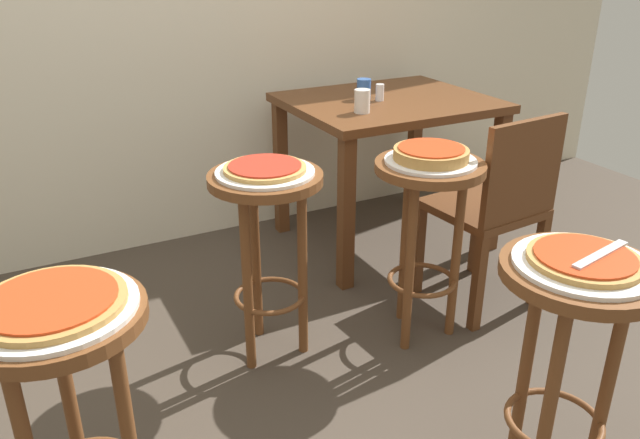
{
  "coord_description": "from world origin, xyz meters",
  "views": [
    {
      "loc": [
        -0.7,
        -1.46,
        1.47
      ],
      "look_at": [
        0.14,
        0.16,
        0.65
      ],
      "focal_mm": 35.68,
      "sensor_mm": 36.0,
      "label": 1
    }
  ],
  "objects_px": {
    "pizza_leftside": "(431,153)",
    "cup_far_edge": "(364,89)",
    "pizza_rear": "(265,168)",
    "cup_near_edge": "(362,101)",
    "serving_plate_foreground": "(583,264)",
    "pizza_middle": "(51,302)",
    "stool_middle": "(67,380)",
    "condiment_shaker": "(380,92)",
    "stool_leftside": "(427,210)",
    "stool_foreground": "(571,330)",
    "pizza_foreground": "(584,258)",
    "dining_table": "(387,122)",
    "stool_rear": "(267,223)",
    "wooden_chair": "(496,205)",
    "pizza_server_knife": "(601,254)",
    "serving_plate_middle": "(52,308)",
    "serving_plate_rear": "(265,172)",
    "serving_plate_leftside": "(431,161)"
  },
  "relations": [
    {
      "from": "serving_plate_rear",
      "to": "condiment_shaker",
      "type": "relative_size",
      "value": 4.34
    },
    {
      "from": "serving_plate_foreground",
      "to": "stool_middle",
      "type": "relative_size",
      "value": 0.48
    },
    {
      "from": "stool_middle",
      "to": "condiment_shaker",
      "type": "xyz_separation_m",
      "value": [
        1.62,
        1.22,
        0.25
      ]
    },
    {
      "from": "serving_plate_middle",
      "to": "stool_leftside",
      "type": "bearing_deg",
      "value": 17.88
    },
    {
      "from": "pizza_middle",
      "to": "pizza_server_knife",
      "type": "distance_m",
      "value": 1.28
    },
    {
      "from": "stool_leftside",
      "to": "cup_far_edge",
      "type": "xyz_separation_m",
      "value": [
        0.24,
        0.86,
        0.26
      ]
    },
    {
      "from": "stool_rear",
      "to": "pizza_rear",
      "type": "bearing_deg",
      "value": 180.0
    },
    {
      "from": "stool_leftside",
      "to": "pizza_server_knife",
      "type": "xyz_separation_m",
      "value": [
        -0.11,
        -0.84,
        0.22
      ]
    },
    {
      "from": "stool_foreground",
      "to": "wooden_chair",
      "type": "bearing_deg",
      "value": 58.56
    },
    {
      "from": "serving_plate_middle",
      "to": "cup_far_edge",
      "type": "xyz_separation_m",
      "value": [
        1.57,
        1.29,
        0.07
      ]
    },
    {
      "from": "stool_foreground",
      "to": "serving_plate_foreground",
      "type": "xyz_separation_m",
      "value": [
        0.0,
        -0.0,
        0.19
      ]
    },
    {
      "from": "pizza_middle",
      "to": "stool_rear",
      "type": "relative_size",
      "value": 0.44
    },
    {
      "from": "pizza_foreground",
      "to": "stool_leftside",
      "type": "distance_m",
      "value": 0.86
    },
    {
      "from": "pizza_middle",
      "to": "cup_near_edge",
      "type": "distance_m",
      "value": 1.78
    },
    {
      "from": "stool_foreground",
      "to": "pizza_server_knife",
      "type": "height_order",
      "value": "pizza_server_knife"
    },
    {
      "from": "pizza_leftside",
      "to": "pizza_server_knife",
      "type": "xyz_separation_m",
      "value": [
        -0.11,
        -0.84,
        0.0
      ]
    },
    {
      "from": "pizza_middle",
      "to": "cup_near_edge",
      "type": "relative_size",
      "value": 3.12
    },
    {
      "from": "pizza_middle",
      "to": "wooden_chair",
      "type": "relative_size",
      "value": 0.38
    },
    {
      "from": "pizza_foreground",
      "to": "wooden_chair",
      "type": "bearing_deg",
      "value": 58.56
    },
    {
      "from": "stool_leftside",
      "to": "pizza_foreground",
      "type": "bearing_deg",
      "value": -99.97
    },
    {
      "from": "pizza_leftside",
      "to": "cup_far_edge",
      "type": "bearing_deg",
      "value": 74.66
    },
    {
      "from": "serving_plate_leftside",
      "to": "cup_near_edge",
      "type": "relative_size",
      "value": 3.23
    },
    {
      "from": "wooden_chair",
      "to": "pizza_server_knife",
      "type": "bearing_deg",
      "value": -119.4
    },
    {
      "from": "cup_near_edge",
      "to": "wooden_chair",
      "type": "distance_m",
      "value": 0.74
    },
    {
      "from": "pizza_leftside",
      "to": "cup_far_edge",
      "type": "xyz_separation_m",
      "value": [
        0.24,
        0.86,
        0.04
      ]
    },
    {
      "from": "serving_plate_middle",
      "to": "serving_plate_foreground",
      "type": "bearing_deg",
      "value": -18.19
    },
    {
      "from": "pizza_rear",
      "to": "dining_table",
      "type": "height_order",
      "value": "pizza_rear"
    },
    {
      "from": "pizza_foreground",
      "to": "pizza_rear",
      "type": "xyz_separation_m",
      "value": [
        -0.43,
        0.98,
        0.0
      ]
    },
    {
      "from": "stool_rear",
      "to": "wooden_chair",
      "type": "xyz_separation_m",
      "value": [
        0.96,
        -0.12,
        -0.07
      ]
    },
    {
      "from": "stool_rear",
      "to": "dining_table",
      "type": "distance_m",
      "value": 1.13
    },
    {
      "from": "stool_middle",
      "to": "stool_leftside",
      "type": "xyz_separation_m",
      "value": [
        1.33,
        0.43,
        0.0
      ]
    },
    {
      "from": "serving_plate_middle",
      "to": "serving_plate_rear",
      "type": "distance_m",
      "value": 0.96
    },
    {
      "from": "stool_foreground",
      "to": "condiment_shaker",
      "type": "bearing_deg",
      "value": 75.07
    },
    {
      "from": "stool_rear",
      "to": "condiment_shaker",
      "type": "xyz_separation_m",
      "value": [
        0.86,
        0.63,
        0.25
      ]
    },
    {
      "from": "stool_foreground",
      "to": "dining_table",
      "type": "distance_m",
      "value": 1.7
    },
    {
      "from": "pizza_foreground",
      "to": "stool_rear",
      "type": "xyz_separation_m",
      "value": [
        -0.43,
        0.98,
        -0.21
      ]
    },
    {
      "from": "cup_near_edge",
      "to": "cup_far_edge",
      "type": "xyz_separation_m",
      "value": [
        0.14,
        0.22,
        -0.0
      ]
    },
    {
      "from": "serving_plate_foreground",
      "to": "pizza_middle",
      "type": "bearing_deg",
      "value": 161.81
    },
    {
      "from": "pizza_leftside",
      "to": "serving_plate_rear",
      "type": "relative_size",
      "value": 0.79
    },
    {
      "from": "serving_plate_middle",
      "to": "stool_leftside",
      "type": "relative_size",
      "value": 0.51
    },
    {
      "from": "pizza_middle",
      "to": "wooden_chair",
      "type": "xyz_separation_m",
      "value": [
        1.71,
        0.47,
        -0.28
      ]
    },
    {
      "from": "condiment_shaker",
      "to": "pizza_server_knife",
      "type": "xyz_separation_m",
      "value": [
        -0.4,
        -1.63,
        -0.03
      ]
    },
    {
      "from": "serving_plate_middle",
      "to": "pizza_rear",
      "type": "height_order",
      "value": "pizza_rear"
    },
    {
      "from": "pizza_rear",
      "to": "cup_near_edge",
      "type": "height_order",
      "value": "cup_near_edge"
    },
    {
      "from": "pizza_foreground",
      "to": "dining_table",
      "type": "xyz_separation_m",
      "value": [
        0.49,
        1.63,
        -0.11
      ]
    },
    {
      "from": "stool_foreground",
      "to": "pizza_middle",
      "type": "bearing_deg",
      "value": 161.81
    },
    {
      "from": "pizza_leftside",
      "to": "stool_foreground",
      "type": "bearing_deg",
      "value": -99.97
    },
    {
      "from": "stool_rear",
      "to": "cup_far_edge",
      "type": "distance_m",
      "value": 1.1
    },
    {
      "from": "serving_plate_middle",
      "to": "pizza_leftside",
      "type": "xyz_separation_m",
      "value": [
        1.33,
        0.43,
        0.03
      ]
    },
    {
      "from": "stool_leftside",
      "to": "pizza_middle",
      "type": "bearing_deg",
      "value": -162.12
    }
  ]
}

